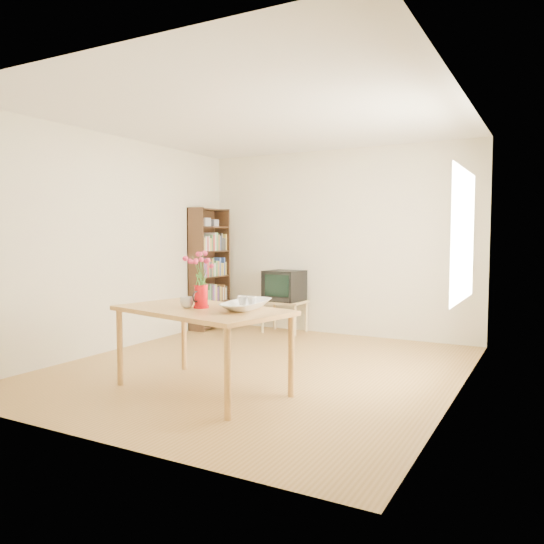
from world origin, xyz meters
The scene contains 11 objects.
room centered at (0.03, 0.00, 1.30)m, with size 4.50×4.50×4.50m.
table centered at (-0.05, -0.94, 0.68)m, with size 1.71×1.20×0.75m.
tv_stand centered at (-0.70, 1.97, 0.39)m, with size 0.60×0.45×0.46m.
bookshelf centered at (-1.85, 1.75, 0.84)m, with size 0.28×0.70×1.80m.
pitcher centered at (-0.06, -0.93, 0.85)m, with size 0.14×0.21×0.21m.
flowers centered at (-0.06, -0.93, 1.12)m, with size 0.24×0.24×0.34m, color #C62E56, non-canonical shape.
mug centered at (-0.18, -0.97, 0.80)m, with size 0.12×0.12×0.10m, color white.
bowl centered at (0.33, -0.80, 0.96)m, with size 0.45×0.45×0.42m, color white.
teacup_a centered at (0.29, -0.80, 0.92)m, with size 0.08×0.08×0.07m, color white.
teacup_b centered at (0.38, -0.78, 0.92)m, with size 0.07×0.07×0.07m, color white.
television centered at (-0.70, 1.98, 0.68)m, with size 0.54×0.50×0.43m.
Camera 1 is at (2.74, -4.77, 1.40)m, focal length 35.00 mm.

